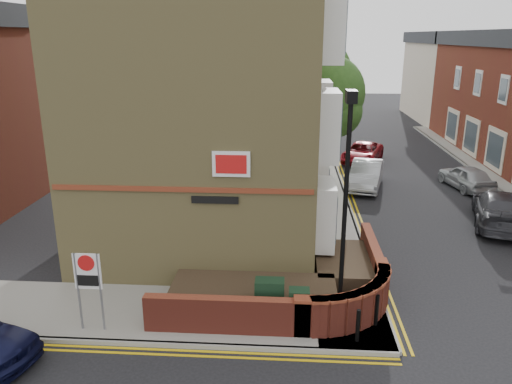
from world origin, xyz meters
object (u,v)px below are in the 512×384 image
object	(u,v)px
lamppost	(345,213)
utility_cabinet_large	(270,300)
silver_car_near	(366,175)
zone_sign	(88,278)

from	to	relation	value
lamppost	utility_cabinet_large	xyz separation A→B (m)	(-1.90, 0.10, -2.62)
utility_cabinet_large	silver_car_near	size ratio (longest dim) A/B	0.28
lamppost	utility_cabinet_large	size ratio (longest dim) A/B	5.25
utility_cabinet_large	silver_car_near	xyz separation A→B (m)	(4.52, 13.29, -0.02)
silver_car_near	utility_cabinet_large	bearing A→B (deg)	-95.02
zone_sign	utility_cabinet_large	bearing A→B (deg)	9.69
lamppost	silver_car_near	bearing A→B (deg)	78.93
silver_car_near	lamppost	bearing A→B (deg)	-87.31
zone_sign	silver_car_near	distance (m)	16.87
zone_sign	silver_car_near	xyz separation A→B (m)	(9.22, 14.09, -0.94)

